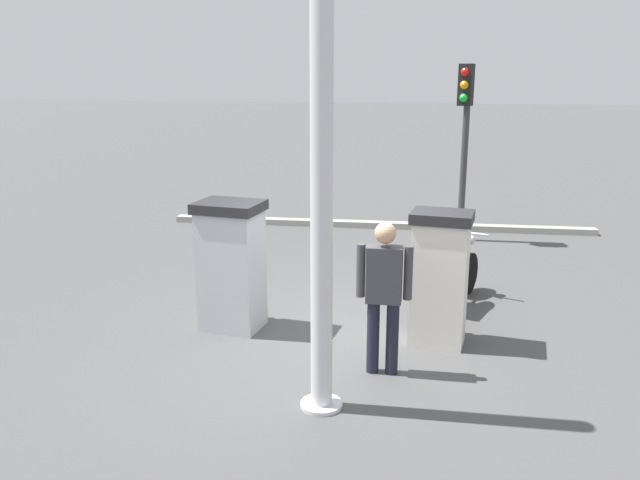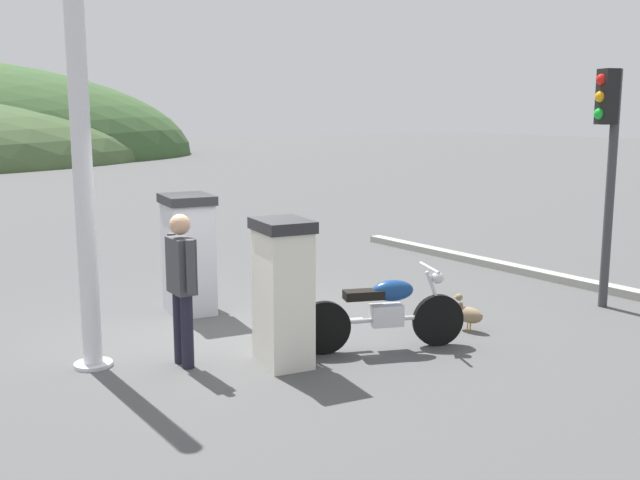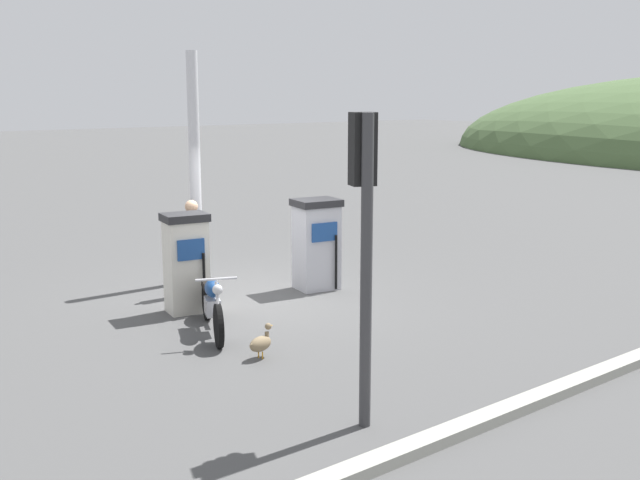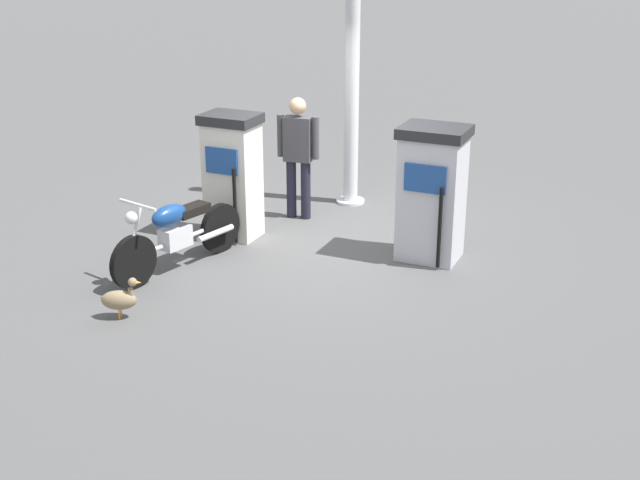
# 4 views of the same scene
# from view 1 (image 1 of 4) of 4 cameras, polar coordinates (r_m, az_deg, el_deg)

# --- Properties ---
(ground_plane) EXTENTS (120.00, 120.00, 0.00)m
(ground_plane) POSITION_cam_1_polar(r_m,az_deg,el_deg) (7.79, 1.01, -8.48)
(ground_plane) COLOR #4C4C4C
(fuel_pump_near) EXTENTS (0.63, 0.73, 1.56)m
(fuel_pump_near) POSITION_cam_1_polar(r_m,az_deg,el_deg) (7.46, 10.55, -3.29)
(fuel_pump_near) COLOR silver
(fuel_pump_near) RESTS_ON ground
(fuel_pump_far) EXTENTS (0.73, 0.83, 1.58)m
(fuel_pump_far) POSITION_cam_1_polar(r_m,az_deg,el_deg) (7.85, -7.88, -2.20)
(fuel_pump_far) COLOR silver
(fuel_pump_far) RESTS_ON ground
(motorcycle_near_pump) EXTENTS (1.85, 0.86, 0.94)m
(motorcycle_near_pump) POSITION_cam_1_polar(r_m,az_deg,el_deg) (8.72, 11.76, -3.11)
(motorcycle_near_pump) COLOR black
(motorcycle_near_pump) RESTS_ON ground
(attendant_person) EXTENTS (0.22, 0.57, 1.62)m
(attendant_person) POSITION_cam_1_polar(r_m,az_deg,el_deg) (6.59, 5.69, -4.34)
(attendant_person) COLOR #1E1E2D
(attendant_person) RESTS_ON ground
(wandering_duck) EXTENTS (0.27, 0.44, 0.44)m
(wandering_duck) POSITION_cam_1_polar(r_m,az_deg,el_deg) (10.04, 11.58, -2.12)
(wandering_duck) COLOR #847051
(wandering_duck) RESTS_ON ground
(roadside_traffic_light) EXTENTS (0.40, 0.29, 3.21)m
(roadside_traffic_light) POSITION_cam_1_polar(r_m,az_deg,el_deg) (11.95, 12.74, 10.26)
(roadside_traffic_light) COLOR #38383A
(roadside_traffic_light) RESTS_ON ground
(canopy_support_pole) EXTENTS (0.40, 0.40, 4.10)m
(canopy_support_pole) POSITION_cam_1_polar(r_m,az_deg,el_deg) (5.59, 0.14, 3.43)
(canopy_support_pole) COLOR silver
(canopy_support_pole) RESTS_ON ground
(road_edge_kerb) EXTENTS (0.64, 8.47, 0.12)m
(road_edge_kerb) POSITION_cam_1_polar(r_m,az_deg,el_deg) (13.09, 5.20, 1.36)
(road_edge_kerb) COLOR #9E9E93
(road_edge_kerb) RESTS_ON ground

